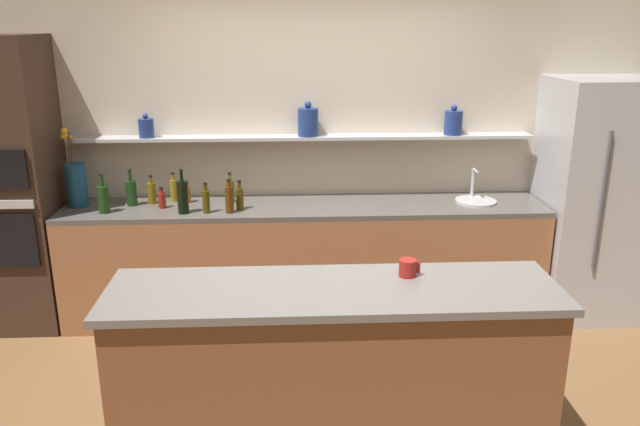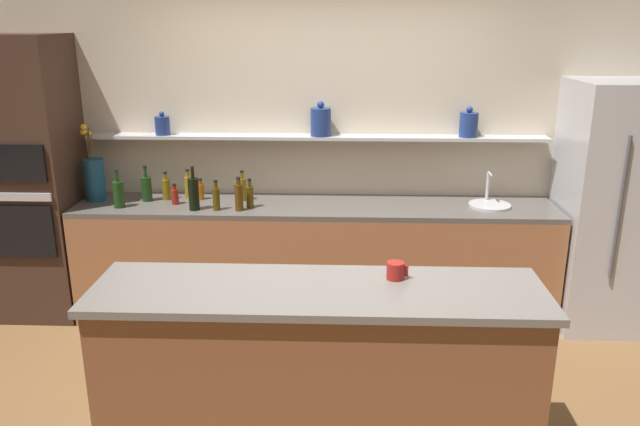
% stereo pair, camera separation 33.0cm
% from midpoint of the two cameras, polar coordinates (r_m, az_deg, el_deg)
% --- Properties ---
extents(ground_plane, '(12.00, 12.00, 0.00)m').
position_cam_midpoint_polar(ground_plane, '(4.08, -1.80, -16.88)').
color(ground_plane, brown).
extents(back_wall_unit, '(5.20, 0.28, 2.60)m').
position_cam_midpoint_polar(back_wall_unit, '(5.07, -2.31, 6.04)').
color(back_wall_unit, beige).
rests_on(back_wall_unit, ground_plane).
extents(back_counter_unit, '(3.71, 0.62, 0.92)m').
position_cam_midpoint_polar(back_counter_unit, '(4.96, -3.28, -4.38)').
color(back_counter_unit, '#99603D').
rests_on(back_counter_unit, ground_plane).
extents(island_counter, '(2.26, 0.61, 1.02)m').
position_cam_midpoint_polar(island_counter, '(3.34, -1.69, -14.86)').
color(island_counter, brown).
rests_on(island_counter, ground_plane).
extents(refrigerator, '(0.82, 0.73, 1.88)m').
position_cam_midpoint_polar(refrigerator, '(5.27, 22.34, 1.10)').
color(refrigerator, '#B7B7BC').
rests_on(refrigerator, ground_plane).
extents(oven_tower, '(0.63, 0.64, 2.19)m').
position_cam_midpoint_polar(oven_tower, '(5.26, -27.98, 2.11)').
color(oven_tower, '#3D281E').
rests_on(oven_tower, ground_plane).
extents(flower_vase, '(0.17, 0.15, 0.60)m').
position_cam_midpoint_polar(flower_vase, '(5.15, -23.14, 2.50)').
color(flower_vase, navy).
rests_on(flower_vase, back_counter_unit).
extents(sink_fixture, '(0.32, 0.32, 0.25)m').
position_cam_midpoint_polar(sink_fixture, '(4.99, 12.22, 1.19)').
color(sink_fixture, '#B7B7BC').
rests_on(sink_fixture, back_counter_unit).
extents(bottle_oil_0, '(0.06, 0.06, 0.23)m').
position_cam_midpoint_polar(bottle_oil_0, '(5.06, -15.07, 2.06)').
color(bottle_oil_0, olive).
rests_on(bottle_oil_0, back_counter_unit).
extents(bottle_spirit_1, '(0.06, 0.06, 0.26)m').
position_cam_midpoint_polar(bottle_spirit_1, '(4.66, -10.31, 1.29)').
color(bottle_spirit_1, '#4C2D0C').
rests_on(bottle_spirit_1, back_counter_unit).
extents(bottle_sauce_2, '(0.05, 0.05, 0.17)m').
position_cam_midpoint_polar(bottle_sauce_2, '(5.00, -13.92, 1.70)').
color(bottle_sauce_2, '#9E4C0A').
rests_on(bottle_sauce_2, back_counter_unit).
extents(bottle_wine_3, '(0.08, 0.08, 0.30)m').
position_cam_midpoint_polar(bottle_wine_3, '(4.91, -21.03, 1.20)').
color(bottle_wine_3, '#193814').
rests_on(bottle_wine_3, back_counter_unit).
extents(bottle_oil_4, '(0.06, 0.06, 0.23)m').
position_cam_midpoint_polar(bottle_oil_4, '(4.73, -9.35, 1.36)').
color(bottle_oil_4, '#47380A').
rests_on(bottle_oil_4, back_counter_unit).
extents(bottle_wine_5, '(0.08, 0.08, 0.34)m').
position_cam_midpoint_polar(bottle_wine_5, '(4.71, -14.41, 1.44)').
color(bottle_wine_5, black).
rests_on(bottle_wine_5, back_counter_unit).
extents(bottle_wine_6, '(0.08, 0.08, 0.28)m').
position_cam_midpoint_polar(bottle_wine_6, '(5.04, -18.68, 1.77)').
color(bottle_wine_6, '#193814').
rests_on(bottle_wine_6, back_counter_unit).
extents(bottle_oil_7, '(0.06, 0.06, 0.23)m').
position_cam_midpoint_polar(bottle_oil_7, '(5.04, -16.97, 1.79)').
color(bottle_oil_7, brown).
rests_on(bottle_oil_7, back_counter_unit).
extents(bottle_sauce_8, '(0.06, 0.06, 0.16)m').
position_cam_midpoint_polar(bottle_sauce_8, '(4.90, -16.15, 1.16)').
color(bottle_sauce_8, maroon).
rests_on(bottle_sauce_8, back_counter_unit).
extents(bottle_oil_9, '(0.05, 0.05, 0.23)m').
position_cam_midpoint_polar(bottle_oil_9, '(4.69, -12.38, 1.10)').
color(bottle_oil_9, '#47380A').
rests_on(bottle_oil_9, back_counter_unit).
extents(bottle_oil_10, '(0.06, 0.06, 0.24)m').
position_cam_midpoint_polar(bottle_oil_10, '(4.93, -10.12, 2.01)').
color(bottle_oil_10, brown).
rests_on(bottle_oil_10, back_counter_unit).
extents(coffee_mug, '(0.11, 0.09, 0.09)m').
position_cam_midpoint_polar(coffee_mug, '(3.23, 5.14, -5.06)').
color(coffee_mug, maroon).
rests_on(coffee_mug, island_counter).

